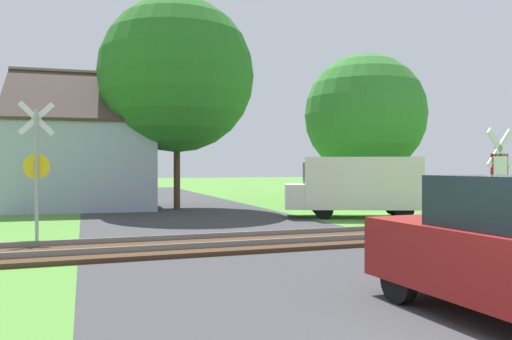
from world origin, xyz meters
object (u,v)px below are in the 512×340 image
house (86,161)px  tree_far (365,115)px  stop_sign_near (498,179)px  crossing_sign_far (37,162)px  tree_center (177,75)px  mail_truck (355,184)px

house → tree_far: size_ratio=0.79×
stop_sign_near → tree_far: (6.84, 16.65, 3.27)m
crossing_sign_far → house: 10.12m
tree_center → tree_far: (11.51, 3.11, -1.07)m
house → mail_truck: (9.50, -7.51, -0.88)m
stop_sign_near → crossing_sign_far: size_ratio=0.77×
house → mail_truck: size_ratio=1.27×
stop_sign_near → tree_center: bearing=-83.2°
stop_sign_near → crossing_sign_far: (-9.73, 5.22, 0.39)m
stop_sign_near → house: (-8.50, 15.27, 0.51)m
stop_sign_near → tree_far: bearing=-124.5°
stop_sign_near → mail_truck: bearing=-109.5°
tree_center → stop_sign_near: bearing=-71.0°
crossing_sign_far → tree_far: tree_far is taller
crossing_sign_far → tree_far: (16.57, 11.43, 2.88)m
crossing_sign_far → mail_truck: (10.73, 2.54, -0.77)m
house → tree_center: 5.69m
tree_far → crossing_sign_far: bearing=-145.4°
crossing_sign_far → tree_far: bearing=29.5°
tree_center → tree_far: 11.97m
tree_center → tree_far: size_ratio=1.12×
crossing_sign_far → stop_sign_near: bearing=-33.3°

